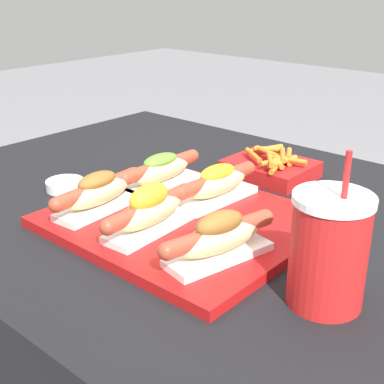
# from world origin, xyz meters

# --- Properties ---
(patio_table) EXTENTS (1.41, 0.90, 0.75)m
(patio_table) POSITION_xyz_m (0.00, 0.00, 0.38)
(patio_table) COLOR black
(patio_table) RESTS_ON ground_plane
(serving_tray) EXTENTS (0.42, 0.38, 0.02)m
(serving_tray) POSITION_xyz_m (-0.04, -0.09, 0.76)
(serving_tray) COLOR #B71414
(serving_tray) RESTS_ON patio_table
(hot_dog_0) EXTENTS (0.07, 0.21, 0.07)m
(hot_dog_0) POSITION_xyz_m (-0.18, -0.17, 0.81)
(hot_dog_0) COLOR white
(hot_dog_0) RESTS_ON serving_tray
(hot_dog_1) EXTENTS (0.07, 0.21, 0.08)m
(hot_dog_1) POSITION_xyz_m (-0.05, -0.17, 0.81)
(hot_dog_1) COLOR white
(hot_dog_1) RESTS_ON serving_tray
(hot_dog_2) EXTENTS (0.09, 0.21, 0.07)m
(hot_dog_2) POSITION_xyz_m (0.09, -0.17, 0.81)
(hot_dog_2) COLOR white
(hot_dog_2) RESTS_ON serving_tray
(hot_dog_3) EXTENTS (0.06, 0.21, 0.07)m
(hot_dog_3) POSITION_xyz_m (-0.17, -0.02, 0.81)
(hot_dog_3) COLOR white
(hot_dog_3) RESTS_ON serving_tray
(hot_dog_4) EXTENTS (0.07, 0.21, 0.07)m
(hot_dog_4) POSITION_xyz_m (-0.05, -0.00, 0.81)
(hot_dog_4) COLOR white
(hot_dog_4) RESTS_ON serving_tray
(sauce_bowl) EXTENTS (0.08, 0.08, 0.02)m
(sauce_bowl) POSITION_xyz_m (-0.34, -0.13, 0.77)
(sauce_bowl) COLOR silver
(sauce_bowl) RESTS_ON patio_table
(drink_cup) EXTENTS (0.10, 0.10, 0.21)m
(drink_cup) POSITION_xyz_m (0.25, -0.14, 0.83)
(drink_cup) COLOR red
(drink_cup) RESTS_ON patio_table
(fries_basket) EXTENTS (0.18, 0.16, 0.06)m
(fries_basket) POSITION_xyz_m (-0.07, 0.21, 0.78)
(fries_basket) COLOR #B21919
(fries_basket) RESTS_ON patio_table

